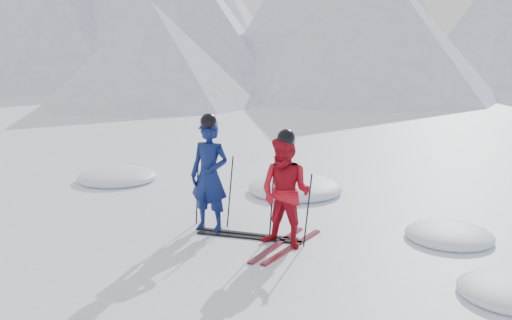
% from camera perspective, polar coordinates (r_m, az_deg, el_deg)
% --- Properties ---
extents(ground, '(160.00, 160.00, 0.00)m').
position_cam_1_polar(ground, '(8.38, 7.48, -8.68)').
color(ground, white).
rests_on(ground, ground).
extents(skier_blue, '(0.68, 0.47, 1.80)m').
position_cam_1_polar(skier_blue, '(8.71, -4.93, -1.68)').
color(skier_blue, '#0D1951').
rests_on(skier_blue, ground).
extents(skier_red, '(0.90, 0.75, 1.66)m').
position_cam_1_polar(skier_red, '(7.94, 3.12, -3.45)').
color(skier_red, '#B40E1D').
rests_on(skier_red, ground).
extents(pole_blue_left, '(0.12, 0.08, 1.20)m').
position_cam_1_polar(pole_blue_left, '(9.04, -6.20, -3.17)').
color(pole_blue_left, black).
rests_on(pole_blue_left, ground).
extents(pole_blue_right, '(0.12, 0.07, 1.20)m').
position_cam_1_polar(pole_blue_right, '(8.90, -2.74, -3.36)').
color(pole_blue_right, black).
rests_on(pole_blue_right, ground).
extents(pole_red_left, '(0.11, 0.09, 1.10)m').
position_cam_1_polar(pole_red_left, '(8.34, 1.66, -4.69)').
color(pole_red_left, black).
rests_on(pole_red_left, ground).
extents(pole_red_right, '(0.11, 0.08, 1.10)m').
position_cam_1_polar(pole_red_right, '(8.08, 5.46, -5.28)').
color(pole_red_right, black).
rests_on(pole_red_right, ground).
extents(ski_worn_left, '(0.31, 1.70, 0.03)m').
position_cam_1_polar(ski_worn_left, '(8.22, 2.26, -8.87)').
color(ski_worn_left, black).
rests_on(ski_worn_left, ground).
extents(ski_worn_right, '(0.43, 1.68, 0.03)m').
position_cam_1_polar(ski_worn_right, '(8.16, 3.87, -9.07)').
color(ski_worn_right, black).
rests_on(ski_worn_right, ground).
extents(ski_loose_a, '(1.70, 0.17, 0.03)m').
position_cam_1_polar(ski_loose_a, '(8.68, -1.04, -7.77)').
color(ski_loose_a, black).
rests_on(ski_loose_a, ground).
extents(ski_loose_b, '(1.70, 0.23, 0.03)m').
position_cam_1_polar(ski_loose_b, '(8.51, -0.79, -8.16)').
color(ski_loose_b, black).
rests_on(ski_loose_b, ground).
extents(snow_lumps, '(9.37, 5.33, 0.43)m').
position_cam_1_polar(snow_lumps, '(10.62, 0.57, -4.25)').
color(snow_lumps, white).
rests_on(snow_lumps, ground).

